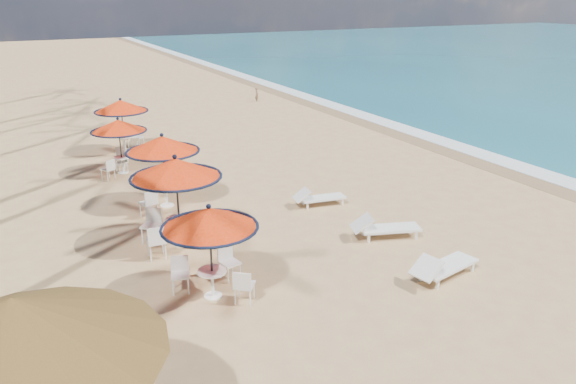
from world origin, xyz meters
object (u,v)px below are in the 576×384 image
object	(u,v)px
station_2	(161,151)
lounger_near	(443,266)
station_4	(122,111)
palapa	(17,330)
station_1	(175,180)
lounger_far	(318,197)
station_0	(211,229)
station_3	(118,133)
lounger_mid	(383,227)

from	to	relation	value
station_2	lounger_near	bearing A→B (deg)	-59.48
station_4	palapa	bearing A→B (deg)	-105.61
station_1	lounger_far	distance (m)	5.34
station_0	station_4	bearing A→B (deg)	86.43
station_1	station_3	world-z (taller)	station_1
station_4	station_2	bearing A→B (deg)	-92.13
station_3	lounger_mid	xyz separation A→B (m)	(5.47, -9.75, -1.29)
station_3	lounger_mid	bearing A→B (deg)	-60.70
station_0	station_3	size ratio (longest dim) A/B	1.05
station_4	lounger_far	size ratio (longest dim) A/B	1.32
station_0	lounger_far	distance (m)	6.65
station_2	palapa	size ratio (longest dim) A/B	0.63
station_2	palapa	distance (m)	11.13
station_0	lounger_near	size ratio (longest dim) A/B	1.10
station_0	palapa	distance (m)	5.64
station_0	station_1	distance (m)	3.13
lounger_near	lounger_mid	world-z (taller)	lounger_near
lounger_near	palapa	bearing A→B (deg)	-179.46
lounger_mid	palapa	distance (m)	10.88
station_4	lounger_far	world-z (taller)	station_4
station_1	station_2	distance (m)	3.18
station_1	station_4	bearing A→B (deg)	86.00
station_2	station_3	distance (m)	4.38
station_2	palapa	xyz separation A→B (m)	(-4.63, -10.10, 0.64)
station_2	station_3	world-z (taller)	station_2
station_1	lounger_mid	xyz separation A→B (m)	(5.39, -2.26, -1.59)
station_0	palapa	size ratio (longest dim) A/B	0.59
station_4	station_3	bearing A→B (deg)	-104.60
station_1	station_4	world-z (taller)	station_1
station_2	lounger_far	size ratio (longest dim) A/B	1.36
station_3	lounger_near	bearing A→B (deg)	-66.87
station_3	palapa	bearing A→B (deg)	-105.82
station_1	station_3	size ratio (longest dim) A/B	1.18
station_0	station_3	world-z (taller)	station_0
station_1	station_3	xyz separation A→B (m)	(-0.07, 7.48, -0.30)
station_4	lounger_mid	world-z (taller)	station_4
lounger_far	palapa	size ratio (longest dim) A/B	0.46
station_0	station_1	world-z (taller)	station_1
station_4	lounger_far	distance (m)	10.75
station_4	lounger_near	world-z (taller)	station_4
station_3	palapa	size ratio (longest dim) A/B	0.56
station_4	lounger_mid	distance (m)	13.78
station_1	station_4	size ratio (longest dim) A/B	1.09
station_3	lounger_far	xyz separation A→B (m)	(5.09, -6.61, -1.34)
station_2	station_0	bearing A→B (deg)	-95.29
station_0	lounger_near	xyz separation A→B (m)	(5.35, -1.82, -1.37)
station_2	lounger_mid	xyz separation A→B (m)	(4.93, -5.41, -1.57)
palapa	station_0	bearing A→B (deg)	43.41
station_4	lounger_near	xyz separation A→B (m)	(4.49, -15.56, -1.51)
station_2	station_3	xyz separation A→B (m)	(-0.54, 4.34, -0.27)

